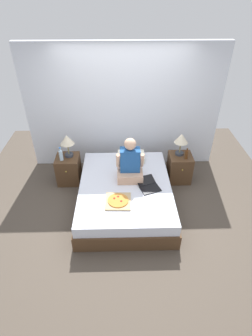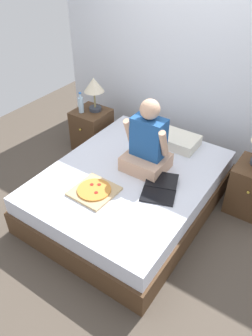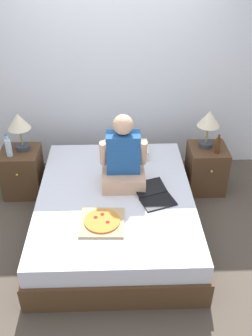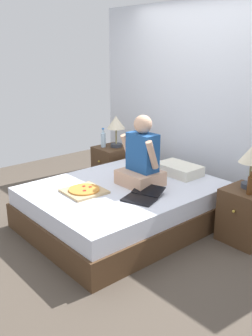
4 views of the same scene
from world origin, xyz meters
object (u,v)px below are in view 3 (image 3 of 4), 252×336
(nightstand_right, at_px, (206,168))
(lamp_on_left_nightstand, at_px, (19,124))
(bed, at_px, (115,211))
(person_seated, at_px, (123,160))
(beer_bottle, at_px, (218,145))
(laptop, at_px, (155,197))
(water_bottle, at_px, (8,147))
(lamp_on_right_nightstand, at_px, (209,121))
(pizza_box, at_px, (102,222))
(nightstand_left, at_px, (23,172))

(nightstand_right, bearing_deg, lamp_on_left_nightstand, 178.68)
(bed, height_order, person_seated, person_seated)
(bed, xyz_separation_m, beer_bottle, (1.17, 0.61, 0.43))
(beer_bottle, xyz_separation_m, laptop, (-0.78, -0.71, -0.17))
(water_bottle, bearing_deg, lamp_on_right_nightstand, 3.55)
(water_bottle, xyz_separation_m, laptop, (1.58, -0.72, -0.19))
(bed, relative_size, pizza_box, 5.01)
(water_bottle, height_order, laptop, water_bottle)
(pizza_box, bearing_deg, lamp_on_right_nightstand, 45.41)
(lamp_on_left_nightstand, xyz_separation_m, beer_bottle, (2.24, -0.15, -0.23))
(bed, relative_size, water_bottle, 7.52)
(nightstand_left, xyz_separation_m, lamp_on_right_nightstand, (2.18, 0.05, 0.61))
(bed, xyz_separation_m, person_seated, (0.09, 0.18, 0.52))
(nightstand_left, relative_size, person_seated, 0.73)
(nightstand_left, height_order, water_bottle, water_bottle)
(bed, bearing_deg, nightstand_right, 32.75)
(nightstand_left, bearing_deg, person_seated, -24.10)
(lamp_on_right_nightstand, height_order, beer_bottle, lamp_on_right_nightstand)
(nightstand_left, height_order, lamp_on_left_nightstand, lamp_on_left_nightstand)
(beer_bottle, bearing_deg, nightstand_right, 125.01)
(pizza_box, bearing_deg, lamp_on_left_nightstand, 127.87)
(person_seated, bearing_deg, bed, -116.53)
(person_seated, bearing_deg, lamp_on_left_nightstand, 153.15)
(nightstand_right, xyz_separation_m, pizza_box, (-1.23, -1.16, 0.20))
(water_bottle, distance_m, laptop, 1.75)
(bed, xyz_separation_m, pizza_box, (-0.12, -0.45, 0.26))
(beer_bottle, distance_m, pizza_box, 1.69)
(nightstand_left, distance_m, water_bottle, 0.41)
(nightstand_left, height_order, lamp_on_right_nightstand, lamp_on_right_nightstand)
(lamp_on_left_nightstand, distance_m, person_seated, 1.30)
(nightstand_left, distance_m, person_seated, 1.39)
(laptop, distance_m, pizza_box, 0.63)
(laptop, bearing_deg, bed, 166.40)
(beer_bottle, xyz_separation_m, person_seated, (-1.09, -0.43, 0.09))
(water_bottle, xyz_separation_m, lamp_on_right_nightstand, (2.26, 0.14, 0.22))
(lamp_on_right_nightstand, bearing_deg, beer_bottle, -56.31)
(nightstand_left, distance_m, nightstand_right, 2.21)
(bed, relative_size, lamp_on_right_nightstand, 4.61)
(nightstand_left, distance_m, lamp_on_right_nightstand, 2.26)
(nightstand_left, bearing_deg, pizza_box, -49.79)
(nightstand_right, bearing_deg, pizza_box, -136.51)
(beer_bottle, height_order, pizza_box, beer_bottle)
(lamp_on_right_nightstand, bearing_deg, water_bottle, -176.45)
(lamp_on_left_nightstand, height_order, laptop, lamp_on_left_nightstand)
(lamp_on_left_nightstand, xyz_separation_m, pizza_box, (0.94, -1.21, -0.41))
(laptop, bearing_deg, lamp_on_left_nightstand, 149.65)
(nightstand_left, relative_size, beer_bottle, 2.46)
(nightstand_right, xyz_separation_m, beer_bottle, (0.07, -0.10, 0.38))
(nightstand_right, distance_m, pizza_box, 1.70)
(bed, distance_m, person_seated, 0.56)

